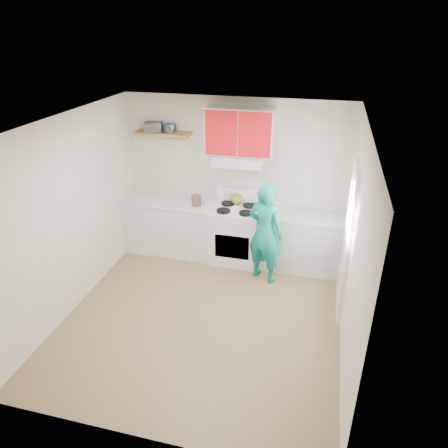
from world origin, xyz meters
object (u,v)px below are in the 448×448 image
(person, at_px, (265,233))
(stove, at_px, (236,235))
(tin, at_px, (170,128))
(kettle, at_px, (237,199))
(crock, at_px, (196,201))

(person, bearing_deg, stove, -17.67)
(tin, bearing_deg, stove, -10.21)
(person, bearing_deg, tin, 0.85)
(stove, bearing_deg, kettle, 101.38)
(kettle, height_order, crock, kettle)
(stove, height_order, tin, tin)
(stove, height_order, kettle, kettle)
(tin, relative_size, person, 0.13)
(stove, distance_m, tin, 2.00)
(crock, xyz_separation_m, person, (1.20, -0.43, -0.21))
(tin, relative_size, kettle, 0.95)
(kettle, distance_m, crock, 0.66)
(stove, relative_size, person, 0.58)
(stove, height_order, crock, crock)
(tin, bearing_deg, person, -21.30)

